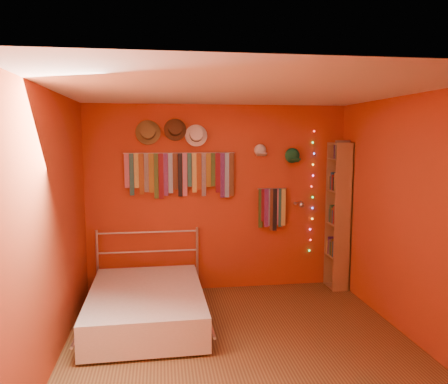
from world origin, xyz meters
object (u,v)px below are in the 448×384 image
tie_rack (181,172)px  reading_lamp (300,205)px  bookshelf (341,215)px  bed (146,305)px

tie_rack → reading_lamp: (1.58, -0.18, -0.43)m
reading_lamp → bookshelf: (0.59, 0.03, -0.16)m
reading_lamp → bookshelf: bearing=2.9°
bookshelf → bed: 2.85m
tie_rack → bed: (-0.44, -0.96, -1.40)m
reading_lamp → bed: reading_lamp is taller
tie_rack → bed: tie_rack is taller
bed → reading_lamp: bearing=20.3°
tie_rack → bookshelf: size_ratio=0.72×
tie_rack → reading_lamp: size_ratio=4.46×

